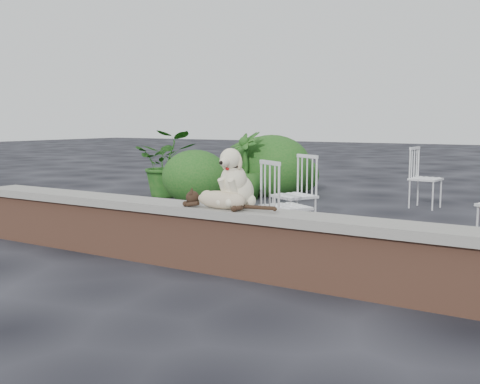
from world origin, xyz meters
The scene contains 11 objects.
ground centered at (0.00, 0.00, 0.00)m, with size 60.00×60.00×0.00m, color black.
brick_wall centered at (0.00, 0.00, 0.25)m, with size 6.00×0.30×0.50m, color brown.
capstone centered at (0.00, 0.00, 0.54)m, with size 6.20×0.40×0.08m, color slate.
dog centered at (0.11, 0.08, 0.85)m, with size 0.35×0.46×0.54m, color beige, non-canonical shape.
cat centered at (0.03, -0.07, 0.67)m, with size 1.05×0.25×0.18m, color tan, non-canonical shape.
chair_c centered at (0.10, 1.04, 0.47)m, with size 0.56×0.56×0.94m, color white, non-canonical shape.
chair_b centered at (-0.20, 1.87, 0.47)m, with size 0.56×0.56×0.94m, color white, non-canonical shape.
chair_e centered at (0.66, 4.72, 0.47)m, with size 0.56×0.56×0.94m, color white, non-canonical shape.
potted_plant_a centered at (-3.59, 3.72, 0.59)m, with size 1.06×0.92×1.18m, color #154C16.
potted_plant_b centered at (-2.24, 4.12, 0.58)m, with size 0.65×0.65×1.16m, color #154C16.
shrubbery centered at (-2.27, 4.56, 0.46)m, with size 2.03×2.95×1.16m.
Camera 1 is at (2.67, -4.09, 1.34)m, focal length 41.91 mm.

